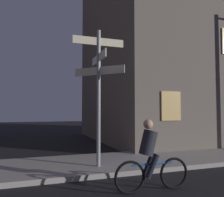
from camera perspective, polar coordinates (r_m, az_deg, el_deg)
name	(u,v)px	position (r m, az deg, el deg)	size (l,w,h in m)	color
sidewalk_kerb	(125,162)	(8.21, 3.18, -15.21)	(40.00, 2.86, 0.14)	#9E9991
signpost	(99,82)	(7.13, -3.30, 3.97)	(1.62, 1.46, 4.15)	gray
cyclist	(150,158)	(5.45, 9.40, -14.15)	(1.82, 0.33, 1.61)	black
building_right_block	(189,8)	(18.17, 18.26, 20.43)	(12.88, 9.94, 17.98)	#6B6056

